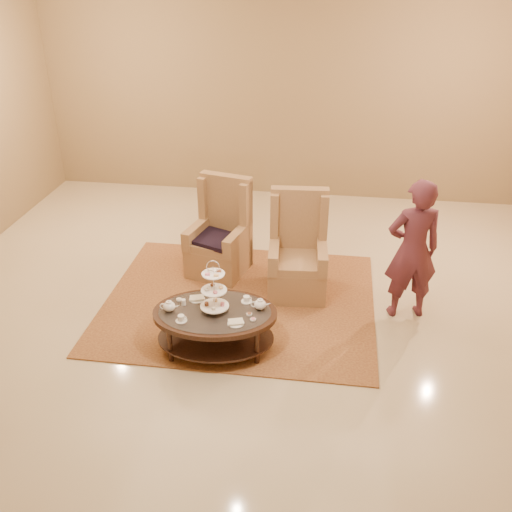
% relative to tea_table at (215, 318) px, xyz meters
% --- Properties ---
extents(ground, '(8.00, 8.00, 0.00)m').
position_rel_tea_table_xyz_m(ground, '(0.29, 0.45, -0.39)').
color(ground, beige).
rests_on(ground, ground).
extents(ceiling, '(8.00, 8.00, 0.02)m').
position_rel_tea_table_xyz_m(ceiling, '(0.29, 0.45, -0.39)').
color(ceiling, silver).
rests_on(ceiling, ground).
extents(wall_back, '(8.00, 0.04, 3.50)m').
position_rel_tea_table_xyz_m(wall_back, '(0.29, 4.45, 1.36)').
color(wall_back, '#987D53').
rests_on(wall_back, ground).
extents(rug, '(3.17, 2.64, 0.02)m').
position_rel_tea_table_xyz_m(rug, '(0.09, 0.93, -0.38)').
color(rug, '#A9743C').
rests_on(rug, ground).
extents(tea_table, '(1.35, 1.00, 1.07)m').
position_rel_tea_table_xyz_m(tea_table, '(0.00, 0.00, 0.00)').
color(tea_table, black).
rests_on(tea_table, ground).
extents(armchair_left, '(0.82, 0.84, 1.25)m').
position_rel_tea_table_xyz_m(armchair_left, '(-0.27, 1.67, 0.03)').
color(armchair_left, '#A4784D').
rests_on(armchair_left, ground).
extents(armchair_right, '(0.73, 0.75, 1.26)m').
position_rel_tea_table_xyz_m(armchair_right, '(0.74, 1.31, 0.04)').
color(armchair_right, '#A4784D').
rests_on(armchair_right, ground).
extents(person, '(0.67, 0.52, 1.65)m').
position_rel_tea_table_xyz_m(person, '(2.01, 0.96, 0.44)').
color(person, '#572532').
rests_on(person, ground).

